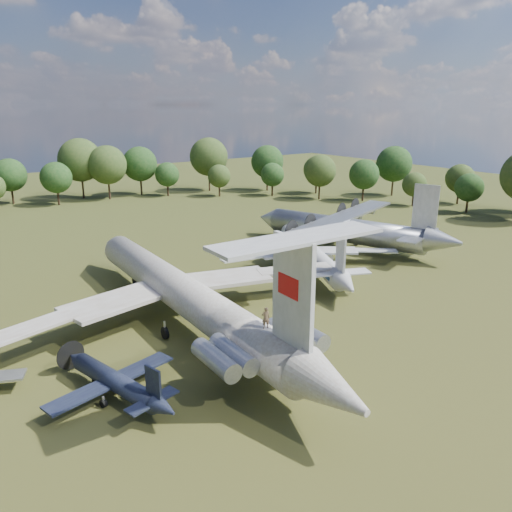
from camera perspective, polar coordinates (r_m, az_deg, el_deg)
ground at (r=63.88m, az=-5.48°, el=-5.56°), size 300.00×300.00×0.00m
il62_airliner at (r=57.73m, az=-8.28°, el=-5.04°), size 47.24×60.66×5.84m
tu104_jet at (r=77.81m, az=6.22°, el=0.03°), size 40.98×45.67×3.74m
an12_transport at (r=89.19m, az=10.10°, el=2.61°), size 48.33×50.99×5.41m
small_prop_west at (r=45.87m, az=-15.71°, el=-14.06°), size 15.78×18.92×2.41m
person_on_il62 at (r=43.11m, az=1.12°, el=-7.07°), size 0.81×0.65×1.93m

